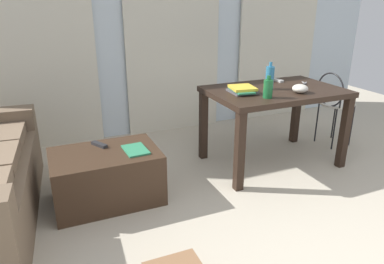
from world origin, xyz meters
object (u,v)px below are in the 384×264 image
Objects in this scene: craft_table at (274,100)px; scissors at (305,83)px; magazine at (136,150)px; tv_remote_on_table at (277,80)px; book_stack at (242,90)px; bottle_near at (270,78)px; tv_remote_primary at (99,145)px; bowl at (300,89)px; coffee_table at (107,176)px; bottle_far at (268,88)px; wire_chair at (334,99)px.

craft_table is 10.80× the size of scissors.
tv_remote_on_table is at bearing 12.26° from magazine.
book_stack is 1.89× the size of tv_remote_on_table.
bottle_near is 1.57× the size of tv_remote_primary.
book_stack is (-0.35, 0.01, 0.13)m from craft_table.
tv_remote_primary is at bearing 177.79° from craft_table.
bowl is 1.23× the size of scissors.
bowl is at bearing -24.29° from book_stack.
book_stack is at bearing -30.62° from tv_remote_primary.
scissors is (0.19, -0.21, -0.01)m from tv_remote_on_table.
coffee_table is 1.52m from bottle_far.
tv_remote_primary is (-1.75, 0.27, -0.35)m from bowl.
book_stack is 1.22× the size of magazine.
bowl is 0.89× the size of tv_remote_on_table.
bowl reaches higher than scissors.
scissors is at bearing 6.02° from bottle_near.
book_stack is 1.33m from tv_remote_primary.
bottle_near reaches higher than coffee_table.
wire_chair is 2.50m from tv_remote_primary.
scissors is (0.75, 0.06, -0.02)m from book_stack.
bottle_near is 0.47m from scissors.
coffee_table is 3.31× the size of bottle_near.
magazine is at bearing -171.66° from book_stack.
bowl is 0.57× the size of magazine.
bottle_near is (-0.06, 0.02, 0.21)m from craft_table.
wire_chair is at bearing 6.64° from bottle_near.
bottle_near is (1.57, 0.10, 0.65)m from coffee_table.
tv_remote_primary reaches higher than coffee_table.
bowl is at bearing -4.00° from coffee_table.
tv_remote_primary is (-2.04, -0.01, -0.32)m from scissors.
book_stack reaches higher than coffee_table.
book_stack is at bearing -177.29° from bottle_near.
scissors reaches higher than coffee_table.
tv_remote_on_table is 0.28m from scissors.
wire_chair reaches higher than craft_table.
book_stack reaches higher than tv_remote_primary.
bottle_near is 0.32m from bottle_far.
bottle_far is 1.22m from magazine.
coffee_table is 0.32m from magazine.
tv_remote_primary is (-1.28, 0.05, -0.34)m from book_stack.
bottle_far is at bearing -40.23° from tv_remote_primary.
craft_table reaches higher than coffee_table.
scissors is (0.40, 0.07, 0.11)m from craft_table.
magazine is (-1.51, 0.06, -0.36)m from bowl.
bottle_far reaches higher than magazine.
bottle_far is at bearing -175.28° from bowl.
bottle_near reaches higher than magazine.
tv_remote_on_table reaches higher than scissors.
tv_remote_primary is at bearing 177.55° from book_stack.
bowl is 0.47× the size of book_stack.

